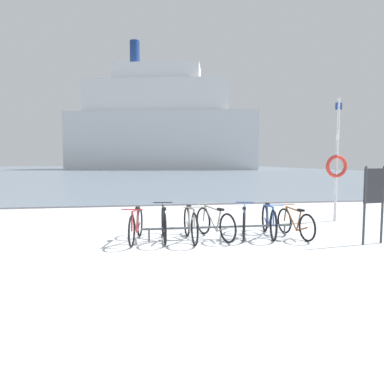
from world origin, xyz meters
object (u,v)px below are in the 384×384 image
Objects in this scene: bicycle_0 at (136,226)px; info_sign at (374,193)px; bicycle_2 at (191,224)px; bicycle_6 at (295,223)px; bicycle_3 at (215,223)px; bicycle_5 at (269,221)px; rescue_post at (337,163)px; bicycle_1 at (164,224)px; bicycle_4 at (244,222)px; ferry_ship at (162,127)px.

info_sign is (5.08, -1.12, 0.77)m from bicycle_0.
bicycle_2 is 1.00× the size of info_sign.
bicycle_6 is 1.83m from info_sign.
bicycle_2 is 1.00× the size of bicycle_3.
info_sign is at bearing -31.50° from bicycle_5.
rescue_post is at bearing 22.16° from bicycle_2.
bicycle_6 is (0.56, -0.24, -0.03)m from bicycle_5.
bicycle_0 is 6.37m from rescue_post.
bicycle_0 is 1.03× the size of bicycle_3.
bicycle_2 is at bearing -17.15° from bicycle_1.
bicycle_1 is at bearing -178.41° from bicycle_4.
bicycle_3 is at bearing -179.25° from bicycle_5.
bicycle_5 is at bearing -3.29° from bicycle_4.
rescue_post is (5.96, 1.78, 1.40)m from bicycle_0.
bicycle_4 is 4.05m from rescue_post.
rescue_post is (2.79, 1.73, 1.39)m from bicycle_5.
bicycle_4 is 2.90m from info_sign.
rescue_post reaches higher than bicycle_2.
ferry_ship is (5.33, 68.87, 8.55)m from bicycle_2.
info_sign is at bearing -19.52° from bicycle_3.
bicycle_1 is 5.77m from rescue_post.
ferry_ship is at bearing 88.80° from info_sign.
info_sign reaches higher than bicycle_2.
ferry_ship is at bearing 87.65° from bicycle_6.
ferry_ship reaches higher than rescue_post.
bicycle_2 is 0.04× the size of ferry_ship.
ferry_ship reaches higher than bicycle_2.
info_sign is 3.09m from rescue_post.
ferry_ship reaches higher than bicycle_5.
info_sign reaches higher than bicycle_4.
bicycle_0 is at bearing -179.03° from bicycle_5.
rescue_post is (4.74, 1.93, 1.38)m from bicycle_2.
rescue_post reaches higher than bicycle_3.
bicycle_1 is at bearing 175.98° from bicycle_6.
bicycle_6 is at bearing -22.86° from bicycle_5.
info_sign reaches higher than bicycle_0.
bicycle_2 is 2.51m from bicycle_6.
bicycle_2 is 4.06m from info_sign.
bicycle_2 reaches higher than bicycle_6.
bicycle_1 is 1.04× the size of bicycle_4.
bicycle_2 is at bearing 179.19° from bicycle_6.
ferry_ship reaches higher than bicycle_1.
bicycle_4 reaches higher than bicycle_3.
bicycle_0 reaches higher than bicycle_6.
bicycle_3 is 0.46× the size of rescue_post.
bicycle_1 is at bearing -94.93° from ferry_ship.
bicycle_3 is at bearing 1.14° from bicycle_0.
bicycle_6 is 0.43× the size of rescue_post.
bicycle_6 is at bearing -2.80° from bicycle_0.
bicycle_5 reaches higher than bicycle_0.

